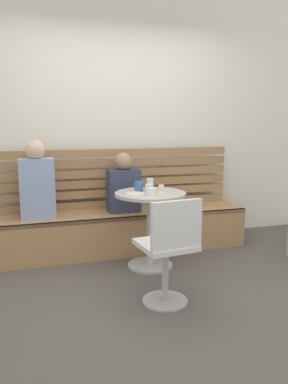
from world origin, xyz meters
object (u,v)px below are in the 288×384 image
object	(u,v)px
cup_ceramic_white	(152,192)
person_adult	(37,184)
cafe_table	(150,215)
cup_water_clear	(150,184)
cup_mug_blue	(139,187)
plate_small	(135,194)
booth_bench	(124,231)
person_child_left	(124,186)
white_chair	(169,248)
cup_espresso_small	(161,188)
cup_glass_short	(149,188)

from	to	relation	value
cup_ceramic_white	person_adult	bearing A→B (deg)	145.97
cafe_table	cup_water_clear	size ratio (longest dim) A/B	6.73
cup_mug_blue	plate_small	bearing A→B (deg)	-119.36
person_adult	cup_mug_blue	xyz separation A→B (m)	(0.94, -0.43, -0.01)
booth_bench	person_adult	world-z (taller)	person_adult
person_child_left	cup_water_clear	distance (m)	0.42
person_adult	white_chair	bearing A→B (deg)	-55.50
white_chair	person_child_left	bearing A→B (deg)	90.59
white_chair	person_child_left	size ratio (longest dim) A/B	1.33
cafe_table	cup_mug_blue	xyz separation A→B (m)	(-0.09, 0.09, 0.27)
cup_ceramic_white	cup_espresso_small	bearing A→B (deg)	52.62
person_adult	cup_ceramic_white	distance (m)	1.19
booth_bench	person_adult	distance (m)	1.06
person_adult	person_child_left	xyz separation A→B (m)	(0.90, 0.04, -0.07)
booth_bench	cup_ceramic_white	distance (m)	0.88
cup_water_clear	booth_bench	bearing A→B (deg)	118.16
cafe_table	plate_small	size ratio (longest dim) A/B	4.35
person_child_left	cup_water_clear	bearing A→B (deg)	-64.24
cup_ceramic_white	cup_espresso_small	world-z (taller)	cup_ceramic_white
cafe_table	cup_glass_short	world-z (taller)	cup_glass_short
booth_bench	plate_small	size ratio (longest dim) A/B	15.88
person_adult	cup_glass_short	world-z (taller)	person_adult
cup_mug_blue	plate_small	distance (m)	0.16
white_chair	person_adult	world-z (taller)	person_adult
cup_ceramic_white	cup_water_clear	world-z (taller)	cup_water_clear
white_chair	cup_espresso_small	bearing A→B (deg)	74.46
cup_glass_short	cup_ceramic_white	xyz separation A→B (m)	(-0.03, -0.15, -0.01)
cafe_table	person_adult	bearing A→B (deg)	153.29
cup_mug_blue	white_chair	bearing A→B (deg)	-91.48
cafe_table	white_chair	distance (m)	0.82
person_child_left	cup_mug_blue	bearing A→B (deg)	-85.38
cup_ceramic_white	cafe_table	bearing A→B (deg)	76.49
white_chair	cup_water_clear	size ratio (longest dim) A/B	7.73
cafe_table	plate_small	distance (m)	0.28
cup_ceramic_white	plate_small	distance (m)	0.17
cafe_table	cup_mug_blue	world-z (taller)	cup_mug_blue
booth_bench	cup_mug_blue	xyz separation A→B (m)	(0.04, -0.44, 0.57)
cafe_table	white_chair	world-z (taller)	white_chair
cup_espresso_small	plate_small	distance (m)	0.32
white_chair	plate_small	world-z (taller)	white_chair
person_child_left	plate_small	size ratio (longest dim) A/B	3.77
cup_ceramic_white	cup_mug_blue	xyz separation A→B (m)	(-0.05, 0.24, 0.01)
cup_espresso_small	cup_mug_blue	world-z (taller)	cup_mug_blue
person_adult	cup_water_clear	size ratio (longest dim) A/B	7.15
cafe_table	cup_glass_short	distance (m)	0.26
booth_bench	person_child_left	world-z (taller)	person_child_left
white_chair	cup_espresso_small	distance (m)	0.97
plate_small	cup_glass_short	bearing A→B (deg)	16.28
person_child_left	booth_bench	bearing A→B (deg)	-106.80
white_chair	cup_espresso_small	xyz separation A→B (m)	(0.25, 0.89, 0.30)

